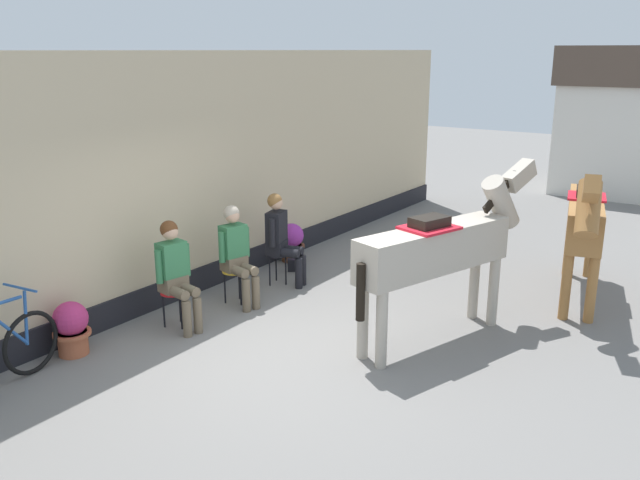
{
  "coord_description": "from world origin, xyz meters",
  "views": [
    {
      "loc": [
        4.24,
        -5.56,
        3.41
      ],
      "look_at": [
        -0.4,
        1.2,
        1.05
      ],
      "focal_mm": 37.26,
      "sensor_mm": 36.0,
      "label": 1
    }
  ],
  "objects": [
    {
      "name": "distant_cottage",
      "position": [
        1.4,
        11.9,
        1.8
      ],
      "size": [
        3.4,
        2.6,
        3.5
      ],
      "color": "silver",
      "rests_on": "ground_plane"
    },
    {
      "name": "seated_visitor_near",
      "position": [
        -1.67,
        -0.13,
        0.78
      ],
      "size": [
        0.61,
        0.48,
        1.39
      ],
      "color": "red",
      "rests_on": "ground_plane"
    },
    {
      "name": "pub_facade_wall",
      "position": [
        -2.55,
        1.5,
        1.54
      ],
      "size": [
        0.34,
        14.0,
        3.4
      ],
      "color": "#CCB793",
      "rests_on": "ground_plane"
    },
    {
      "name": "flower_planter_nearest",
      "position": [
        -2.11,
        -1.36,
        0.33
      ],
      "size": [
        0.43,
        0.43,
        0.64
      ],
      "color": "#A85638",
      "rests_on": "ground_plane"
    },
    {
      "name": "satchel_bag",
      "position": [
        -1.77,
        2.53,
        0.1
      ],
      "size": [
        0.3,
        0.26,
        0.2
      ],
      "primitive_type": "cube",
      "rotation": [
        0.0,
        0.0,
        0.65
      ],
      "color": "black",
      "rests_on": "ground_plane"
    },
    {
      "name": "seated_visitor_far",
      "position": [
        -1.59,
        1.9,
        0.78
      ],
      "size": [
        0.61,
        0.48,
        1.39
      ],
      "color": "black",
      "rests_on": "ground_plane"
    },
    {
      "name": "seated_visitor_middle",
      "position": [
        -1.59,
        0.92,
        0.78
      ],
      "size": [
        0.61,
        0.48,
        1.39
      ],
      "color": "gold",
      "rests_on": "ground_plane"
    },
    {
      "name": "ground_plane",
      "position": [
        0.0,
        3.0,
        0.0
      ],
      "size": [
        40.0,
        40.0,
        0.0
      ],
      "primitive_type": "plane",
      "color": "slate"
    },
    {
      "name": "flower_planter_farthest",
      "position": [
        -2.14,
        2.91,
        0.33
      ],
      "size": [
        0.43,
        0.43,
        0.64
      ],
      "color": "brown",
      "rests_on": "ground_plane"
    },
    {
      "name": "saddled_horse_near",
      "position": [
        1.18,
        1.45,
        1.16
      ],
      "size": [
        1.17,
        2.9,
        2.06
      ],
      "color": "#B2A899",
      "rests_on": "ground_plane"
    },
    {
      "name": "saddled_horse_far",
      "position": [
        2.24,
        3.79,
        1.16
      ],
      "size": [
        0.98,
        2.94,
        2.06
      ],
      "color": "#9E6B38",
      "rests_on": "ground_plane"
    }
  ]
}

